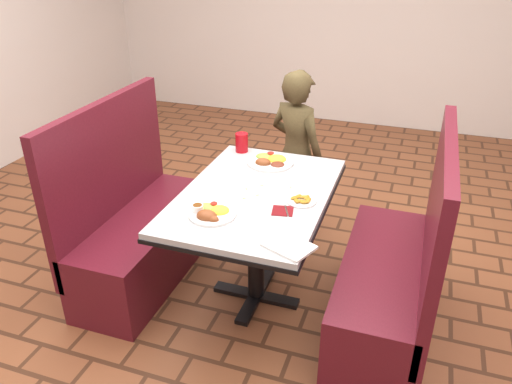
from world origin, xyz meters
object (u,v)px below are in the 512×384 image
Objects in this scene: dining_table at (256,207)px; booth_bench_left at (140,231)px; plantain_plate at (301,200)px; red_tumbler at (242,142)px; near_dinner_plate at (211,211)px; far_dinner_plate at (271,159)px; booth_bench_right at (391,280)px; diner_person at (296,153)px.

booth_bench_left is (-0.80, 0.00, -0.32)m from dining_table.
red_tumbler is at bearing 134.69° from plantain_plate.
near_dinner_plate is (-0.13, -0.32, 0.12)m from dining_table.
booth_bench_left reaches higher than plantain_plate.
dining_table is 1.01× the size of booth_bench_left.
booth_bench_left is 0.88m from red_tumbler.
plantain_plate is at bearing -1.56° from booth_bench_left.
near_dinner_plate is at bearing -112.29° from dining_table.
far_dinner_plate is at bearing 125.56° from plantain_plate.
booth_bench_right is 1.30m from red_tumbler.
dining_table is 0.98× the size of diner_person.
diner_person reaches higher than booth_bench_right.
booth_bench_left reaches higher than far_dinner_plate.
booth_bench_left reaches higher than near_dinner_plate.
dining_table is at bearing 173.84° from plantain_plate.
plantain_plate is at bearing 36.23° from near_dinner_plate.
far_dinner_plate is at bearing 109.80° from diner_person.
far_dinner_plate is (-0.84, 0.41, 0.45)m from booth_bench_right.
red_tumbler reaches higher than plantain_plate.
red_tumbler is at bearing 99.94° from near_dinner_plate.
diner_person is 7.54× the size of plantain_plate.
booth_bench_right is at bearing 19.19° from near_dinner_plate.
booth_bench_right is 1.03m from far_dinner_plate.
booth_bench_left is 1.25m from diner_person.
dining_table is at bearing 114.08° from diner_person.
plantain_plate is at bearing -176.84° from booth_bench_right.
dining_table is 0.37m from near_dinner_plate.
diner_person is 0.52m from red_tumbler.
booth_bench_right reaches higher than dining_table.
diner_person is 1.26m from near_dinner_plate.
booth_bench_left is 4.10× the size of far_dinner_plate.
red_tumbler is (-0.15, 0.85, 0.04)m from near_dinner_plate.
diner_person reaches higher than booth_bench_left.
diner_person is at bearing 84.15° from near_dinner_plate.
booth_bench_right is at bearing -25.79° from far_dinner_plate.
near_dinner_plate is at bearing -143.77° from plantain_plate.
near_dinner_plate is 0.74m from far_dinner_plate.
booth_bench_left is at bearing -134.27° from red_tumbler.
dining_table is 0.29m from plantain_plate.
booth_bench_right is (1.60, 0.00, 0.00)m from booth_bench_left.
booth_bench_right reaches higher than red_tumbler.
diner_person is 9.79× the size of red_tumbler.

